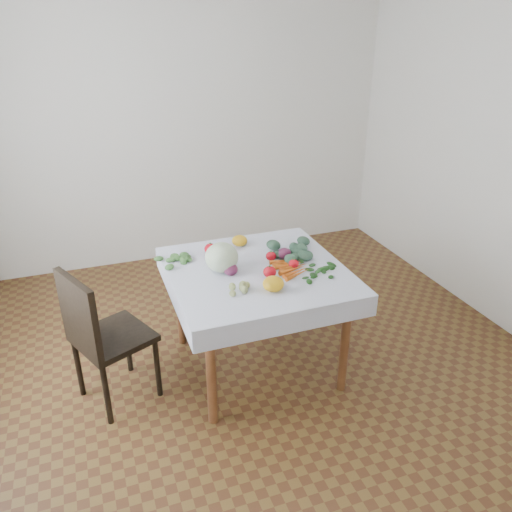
% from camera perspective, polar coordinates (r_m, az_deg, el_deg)
% --- Properties ---
extents(ground, '(4.00, 4.00, 0.00)m').
position_cam_1_polar(ground, '(3.65, 0.06, -12.16)').
color(ground, brown).
extents(back_wall, '(4.00, 0.04, 2.70)m').
position_cam_1_polar(back_wall, '(4.90, -8.20, 14.87)').
color(back_wall, white).
rests_on(back_wall, ground).
extents(table, '(1.00, 1.00, 0.75)m').
position_cam_1_polar(table, '(3.29, 0.06, -3.11)').
color(table, brown).
rests_on(table, ground).
extents(tablecloth, '(1.12, 1.12, 0.01)m').
position_cam_1_polar(tablecloth, '(3.25, 0.06, -1.57)').
color(tablecloth, white).
rests_on(tablecloth, table).
extents(chair, '(0.55, 0.55, 0.93)m').
position_cam_1_polar(chair, '(3.17, -17.51, -8.25)').
color(chair, black).
rests_on(chair, ground).
extents(cabbage, '(0.22, 0.22, 0.19)m').
position_cam_1_polar(cabbage, '(3.19, -3.95, -0.15)').
color(cabbage, beige).
rests_on(cabbage, tablecloth).
extents(tomato_a, '(0.11, 0.11, 0.07)m').
position_cam_1_polar(tomato_a, '(3.46, -5.23, 0.82)').
color(tomato_a, red).
rests_on(tomato_a, tablecloth).
extents(tomato_b, '(0.07, 0.07, 0.06)m').
position_cam_1_polar(tomato_b, '(3.26, 4.33, -0.89)').
color(tomato_b, red).
rests_on(tomato_b, tablecloth).
extents(tomato_c, '(0.08, 0.08, 0.06)m').
position_cam_1_polar(tomato_c, '(3.36, 1.72, -0.01)').
color(tomato_c, red).
rests_on(tomato_c, tablecloth).
extents(tomato_d, '(0.11, 0.11, 0.07)m').
position_cam_1_polar(tomato_d, '(3.13, 1.58, -1.83)').
color(tomato_d, red).
rests_on(tomato_d, tablecloth).
extents(heirloom_back, '(0.15, 0.15, 0.08)m').
position_cam_1_polar(heirloom_back, '(3.57, -1.88, 1.76)').
color(heirloom_back, gold).
rests_on(heirloom_back, tablecloth).
extents(heirloom_front, '(0.16, 0.16, 0.09)m').
position_cam_1_polar(heirloom_front, '(2.98, 2.00, -3.20)').
color(heirloom_front, gold).
rests_on(heirloom_front, tablecloth).
extents(onion_a, '(0.11, 0.11, 0.08)m').
position_cam_1_polar(onion_a, '(3.16, -2.92, -1.54)').
color(onion_a, '#501639').
rests_on(onion_a, tablecloth).
extents(onion_b, '(0.11, 0.11, 0.08)m').
position_cam_1_polar(onion_b, '(3.38, 3.27, 0.28)').
color(onion_b, '#501639').
rests_on(onion_b, tablecloth).
extents(tomatillo_cluster, '(0.14, 0.09, 0.04)m').
position_cam_1_polar(tomatillo_cluster, '(2.97, -1.74, -3.85)').
color(tomatillo_cluster, '#B4BE6E').
rests_on(tomatillo_cluster, tablecloth).
extents(carrot_bunch, '(0.21, 0.29, 0.03)m').
position_cam_1_polar(carrot_bunch, '(3.25, 4.20, -1.28)').
color(carrot_bunch, '#E65419').
rests_on(carrot_bunch, tablecloth).
extents(kale_bunch, '(0.37, 0.34, 0.05)m').
position_cam_1_polar(kale_bunch, '(3.44, 4.62, 0.46)').
color(kale_bunch, '#3B6146').
rests_on(kale_bunch, tablecloth).
extents(basil_bunch, '(0.26, 0.23, 0.01)m').
position_cam_1_polar(basil_bunch, '(3.22, 7.21, -1.85)').
color(basil_bunch, '#204B17').
rests_on(basil_bunch, tablecloth).
extents(dill_bunch, '(0.25, 0.19, 0.02)m').
position_cam_1_polar(dill_bunch, '(3.38, -9.00, -0.52)').
color(dill_bunch, '#487D39').
rests_on(dill_bunch, tablecloth).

